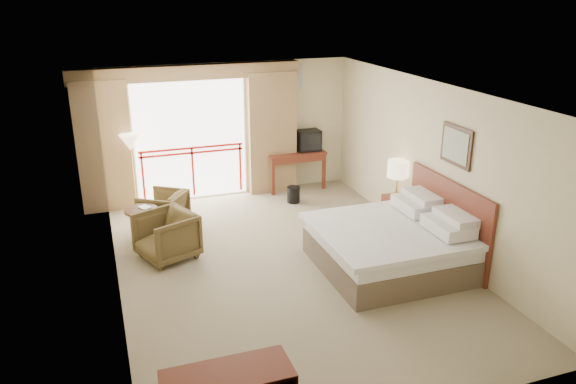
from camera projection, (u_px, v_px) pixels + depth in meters
name	position (u px, v px, depth m)	size (l,w,h in m)	color
floor	(286.00, 265.00, 8.73)	(7.00, 7.00, 0.00)	gray
ceiling	(286.00, 92.00, 7.80)	(7.00, 7.00, 0.00)	white
wall_back	(230.00, 130.00, 11.37)	(5.00, 5.00, 0.00)	beige
wall_front	(411.00, 300.00, 5.16)	(5.00, 5.00, 0.00)	beige
wall_left	(110.00, 203.00, 7.49)	(7.00, 7.00, 0.00)	beige
wall_right	(432.00, 166.00, 9.04)	(7.00, 7.00, 0.00)	beige
balcony_door	(191.00, 141.00, 11.16)	(2.40, 2.40, 0.00)	white
balcony_railing	(192.00, 159.00, 11.27)	(2.09, 0.03, 1.02)	red
curtain_left	(104.00, 147.00, 10.51)	(1.00, 0.26, 2.50)	#936E46
curtain_right	(272.00, 133.00, 11.54)	(1.00, 0.26, 2.50)	#936E46
valance	(188.00, 73.00, 10.60)	(4.40, 0.22, 0.28)	#936E46
hvac_vent	(291.00, 77.00, 11.40)	(0.50, 0.04, 0.50)	silver
bed	(392.00, 245.00, 8.53)	(2.13, 2.06, 0.97)	brown
headboard	(448.00, 220.00, 8.74)	(0.06, 2.10, 1.30)	#5D241A
framed_art	(456.00, 146.00, 8.33)	(0.04, 0.72, 0.60)	black
nightstand	(396.00, 212.00, 10.03)	(0.40, 0.47, 0.57)	#5D241A
table_lamp	(398.00, 170.00, 9.80)	(0.37, 0.37, 0.65)	tan
phone	(399.00, 198.00, 9.77)	(0.18, 0.14, 0.08)	black
desk	(294.00, 159.00, 11.94)	(1.24, 0.60, 0.81)	#5D241A
tv	(308.00, 140.00, 11.84)	(0.49, 0.39, 0.44)	black
coffee_maker	(279.00, 148.00, 11.68)	(0.11, 0.11, 0.23)	black
cup	(287.00, 151.00, 11.70)	(0.07, 0.07, 0.10)	white
wastebasket	(293.00, 194.00, 11.24)	(0.26, 0.26, 0.32)	black
armchair_far	(165.00, 227.00, 10.11)	(0.72, 0.74, 0.67)	#49391D
armchair_near	(168.00, 258.00, 8.96)	(0.81, 0.83, 0.76)	#49391D
side_table	(142.00, 220.00, 9.37)	(0.55, 0.55, 0.60)	black
book	(141.00, 209.00, 9.31)	(0.15, 0.20, 0.02)	white
floor_lamp	(130.00, 145.00, 10.39)	(0.39, 0.39, 1.52)	tan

